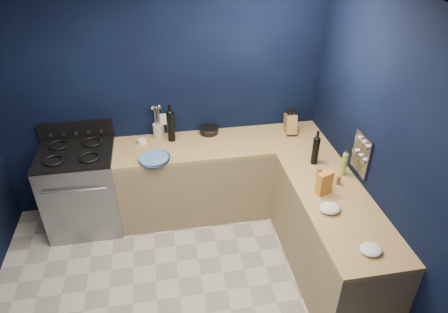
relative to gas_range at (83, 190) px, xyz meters
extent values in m
cube|color=silver|center=(0.93, -1.42, 2.15)|extent=(3.50, 3.50, 0.02)
cube|color=black|center=(0.93, 0.34, 0.84)|extent=(3.50, 0.02, 2.60)
cube|color=black|center=(2.69, -1.42, 0.84)|extent=(0.02, 3.50, 2.60)
cube|color=#927C53|center=(1.53, 0.02, -0.03)|extent=(2.30, 0.63, 0.86)
cube|color=olive|center=(1.53, 0.02, 0.42)|extent=(2.30, 0.63, 0.04)
cube|color=#927C53|center=(2.37, -1.13, -0.03)|extent=(0.63, 1.67, 0.86)
cube|color=olive|center=(2.37, -1.13, 0.42)|extent=(0.63, 1.67, 0.04)
cube|color=gray|center=(0.00, 0.00, 0.00)|extent=(0.76, 0.66, 0.92)
cube|color=black|center=(0.00, -0.32, -0.01)|extent=(0.59, 0.02, 0.42)
cube|color=black|center=(0.00, 0.00, 0.48)|extent=(0.76, 0.66, 0.03)
cube|color=black|center=(0.00, 0.30, 0.58)|extent=(0.76, 0.06, 0.20)
cube|color=gray|center=(2.67, -0.87, 0.72)|extent=(0.02, 0.28, 0.38)
cube|color=white|center=(0.93, 0.32, 0.62)|extent=(0.09, 0.02, 0.13)
cylinder|color=#3066A4|center=(0.80, -0.22, 0.46)|extent=(0.36, 0.36, 0.04)
cylinder|color=white|center=(0.68, 0.16, 0.46)|extent=(0.11, 0.11, 0.04)
cylinder|color=beige|center=(0.87, 0.27, 0.52)|extent=(0.15, 0.15, 0.15)
cylinder|color=black|center=(1.00, 0.16, 0.61)|extent=(0.09, 0.09, 0.34)
cylinder|color=black|center=(1.42, 0.24, 0.48)|extent=(0.22, 0.22, 0.08)
cube|color=olive|center=(2.33, 0.11, 0.55)|extent=(0.14, 0.26, 0.26)
cylinder|color=black|center=(2.37, -0.54, 0.58)|extent=(0.07, 0.07, 0.28)
cylinder|color=#8EA937|center=(2.57, -0.77, 0.56)|extent=(0.07, 0.07, 0.23)
cylinder|color=olive|center=(2.47, -0.91, 0.49)|extent=(0.05, 0.05, 0.09)
cylinder|color=olive|center=(2.33, -0.77, 0.49)|extent=(0.06, 0.06, 0.10)
cube|color=red|center=(2.28, -1.01, 0.55)|extent=(0.16, 0.12, 0.21)
ellipsoid|color=white|center=(2.24, -1.26, 0.47)|extent=(0.21, 0.19, 0.06)
ellipsoid|color=white|center=(2.36, -1.75, 0.47)|extent=(0.21, 0.20, 0.05)
camera|label=1|loc=(0.92, -3.67, 2.66)|focal=32.14mm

